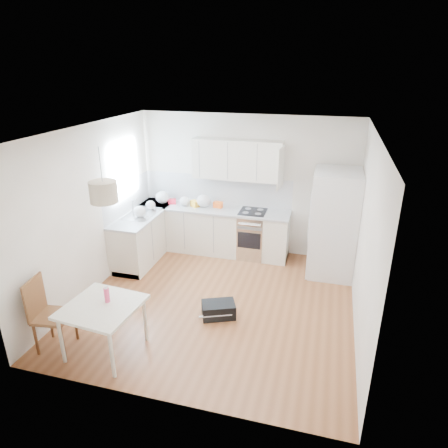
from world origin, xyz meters
name	(u,v)px	position (x,y,z in m)	size (l,w,h in m)	color
floor	(217,302)	(0.00, 0.00, 0.00)	(4.20, 4.20, 0.00)	brown
ceiling	(215,131)	(0.00, 0.00, 2.70)	(4.20, 4.20, 0.00)	white
wall_back	(246,185)	(0.00, 2.10, 1.35)	(4.20, 4.20, 0.00)	beige
wall_left	(91,211)	(-2.10, 0.00, 1.35)	(4.20, 4.20, 0.00)	beige
wall_right	(366,239)	(2.10, 0.00, 1.35)	(4.20, 4.20, 0.00)	beige
window_glassblock	(124,170)	(-2.09, 1.15, 1.75)	(0.02, 1.00, 1.00)	#BFE0F9
cabinets_back	(213,231)	(-0.60, 1.80, 0.44)	(3.00, 0.60, 0.88)	silver
cabinets_left	(145,236)	(-1.80, 1.20, 0.44)	(0.60, 1.80, 0.88)	silver
counter_back	(213,209)	(-0.60, 1.80, 0.90)	(3.02, 0.64, 0.04)	#A6A8AB
counter_left	(143,214)	(-1.80, 1.20, 0.90)	(0.64, 1.82, 0.04)	#A6A8AB
backsplash_back	(217,190)	(-0.60, 2.09, 1.21)	(3.00, 0.01, 0.58)	white
backsplash_left	(128,197)	(-2.09, 1.20, 1.21)	(0.01, 1.80, 0.58)	white
upper_cabinets	(237,160)	(-0.15, 1.94, 1.88)	(1.70, 0.32, 0.75)	silver
range_oven	(252,235)	(0.20, 1.80, 0.44)	(0.50, 0.61, 0.88)	silver
sink	(142,214)	(-1.80, 1.15, 0.92)	(0.50, 0.80, 0.16)	silver
refrigerator	(335,223)	(1.71, 1.54, 0.94)	(0.89, 0.94, 1.88)	silver
dining_table	(102,310)	(-1.08, -1.50, 0.63)	(0.97, 0.97, 0.70)	beige
dining_chair	(53,315)	(-1.75, -1.60, 0.51)	(0.43, 0.43, 1.01)	#512C18
drink_bottle	(107,294)	(-1.05, -1.40, 0.82)	(0.07, 0.07, 0.24)	#E74070
gym_bag	(219,310)	(0.13, -0.36, 0.11)	(0.49, 0.32, 0.23)	black
pendant_lamp	(104,192)	(-0.93, -1.38, 2.18)	(0.32, 0.32, 0.25)	beige
grocery_bag_a	(162,197)	(-1.66, 1.81, 1.05)	(0.28, 0.24, 0.25)	silver
grocery_bag_b	(185,201)	(-1.17, 1.78, 1.02)	(0.21, 0.18, 0.19)	silver
grocery_bag_c	(204,201)	(-0.79, 1.82, 1.05)	(0.28, 0.24, 0.25)	silver
grocery_bag_d	(151,205)	(-1.75, 1.43, 1.01)	(0.19, 0.16, 0.17)	silver
grocery_bag_e	(140,211)	(-1.76, 0.99, 1.02)	(0.23, 0.20, 0.21)	silver
snack_orange	(218,205)	(-0.51, 1.86, 0.98)	(0.17, 0.11, 0.12)	#ED5415
snack_yellow	(195,204)	(-0.97, 1.79, 0.98)	(0.18, 0.11, 0.12)	gold
snack_red	(172,202)	(-1.46, 1.83, 0.97)	(0.15, 0.09, 0.10)	red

